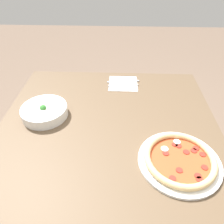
{
  "coord_description": "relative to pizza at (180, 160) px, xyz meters",
  "views": [
    {
      "loc": [
        -0.68,
        -0.05,
        1.45
      ],
      "look_at": [
        0.19,
        -0.01,
        0.76
      ],
      "focal_mm": 35.0,
      "sensor_mm": 36.0,
      "label": 1
    }
  ],
  "objects": [
    {
      "name": "ground_plane",
      "position": [
        0.11,
        0.3,
        -0.76
      ],
      "size": [
        8.0,
        8.0,
        0.0
      ],
      "primitive_type": "plane",
      "color": "brown"
    },
    {
      "name": "napkin",
      "position": [
        0.6,
        0.23,
        -0.02
      ],
      "size": [
        0.17,
        0.17,
        0.0
      ],
      "color": "white",
      "rests_on": "dining_table"
    },
    {
      "name": "fork",
      "position": [
        0.57,
        0.22,
        -0.01
      ],
      "size": [
        0.03,
        0.19,
        0.0
      ],
      "rotation": [
        0.0,
        0.0,
        1.68
      ],
      "color": "silver",
      "rests_on": "napkin"
    },
    {
      "name": "knife",
      "position": [
        0.62,
        0.22,
        -0.01
      ],
      "size": [
        0.03,
        0.2,
        0.01
      ],
      "rotation": [
        0.0,
        0.0,
        1.68
      ],
      "color": "silver",
      "rests_on": "napkin"
    },
    {
      "name": "bowl",
      "position": [
        0.27,
        0.62,
        0.01
      ],
      "size": [
        0.23,
        0.23,
        0.07
      ],
      "color": "white",
      "rests_on": "dining_table"
    },
    {
      "name": "dining_table",
      "position": [
        0.11,
        0.3,
        -0.11
      ],
      "size": [
        1.27,
        1.07,
        0.74
      ],
      "color": "brown",
      "rests_on": "ground_plane"
    },
    {
      "name": "pizza",
      "position": [
        0.0,
        0.0,
        0.0
      ],
      "size": [
        0.33,
        0.33,
        0.04
      ],
      "color": "white",
      "rests_on": "dining_table"
    }
  ]
}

